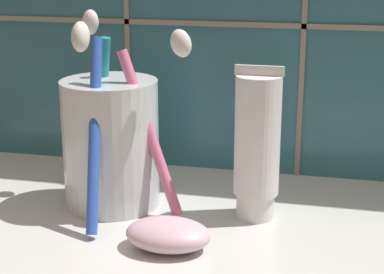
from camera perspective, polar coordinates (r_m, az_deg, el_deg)
The scene contains 4 objects.
sink_counter at distance 49.82cm, azimuth 5.71°, elevation -10.97°, with size 69.64×35.69×2.00cm, color silver.
toothbrush_cup at distance 55.77cm, azimuth -7.20°, elevation -0.37°, with size 12.33×13.25×17.23cm.
toothpaste_tube at distance 52.79cm, azimuth 5.81°, elevation -0.69°, with size 3.96×3.77×12.94cm.
soap_bar at distance 48.86cm, azimuth -2.14°, elevation -8.65°, with size 6.54×4.61×2.33cm, color #DBB2C6.
Camera 1 is at (5.23, -43.86, 24.04)cm, focal length 60.00 mm.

